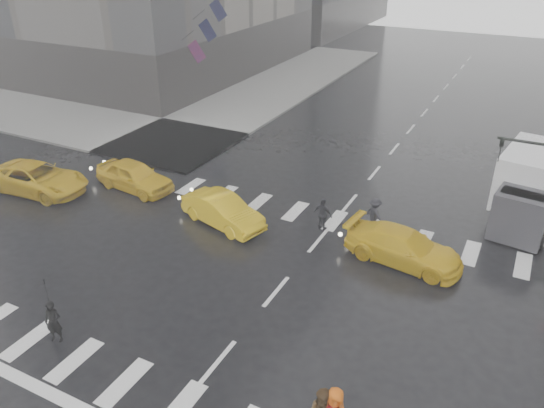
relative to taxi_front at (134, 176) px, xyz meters
The scene contains 13 objects.
ground 11.26m from the taxi_front, 23.33° to the right, with size 120.00×120.00×0.00m, color black.
sidewalk_nw 15.97m from the taxi_front, 125.13° to the left, with size 35.00×35.00×0.15m, color slate.
road_markings 11.26m from the taxi_front, 23.33° to the right, with size 18.00×48.00×0.01m, color silver, non-canonical shape.
planter_west 17.72m from the taxi_front, 12.22° to the left, with size 1.10×1.10×1.80m.
flag_cluster 15.62m from the taxi_front, 108.72° to the left, with size 2.87×3.06×4.69m.
pedestrian_black 11.29m from the taxi_front, 62.87° to the right, with size 1.23×1.24×2.43m.
pedestrian_far_a 10.12m from the taxi_front, ahead, with size 0.89×0.54×1.52m, color black.
pedestrian_far_b 12.22m from the taxi_front, ahead, with size 0.96×0.53×1.49m, color black.
taxi_front is the anchor object (origin of this frame).
taxi_mid 6.02m from the taxi_front, 10.09° to the right, with size 1.46×4.20×1.38m, color #E9B90C.
taxi_rear 13.94m from the taxi_front, ahead, with size 1.92×4.17×1.37m, color #E9B90C.
taxi_far 4.86m from the taxi_front, 149.69° to the right, with size 2.43×4.68×1.47m, color #E9B90C.
box_truck 18.71m from the taxi_front, 17.56° to the left, with size 2.21×5.88×3.12m.
Camera 1 is at (7.09, -14.18, 11.94)m, focal length 35.00 mm.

